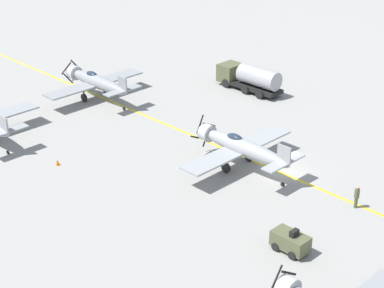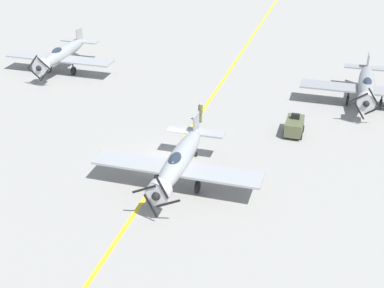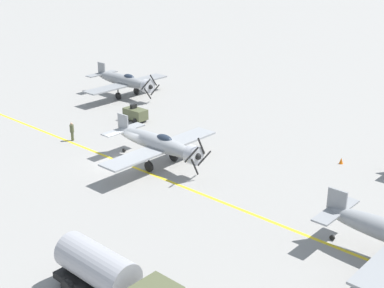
% 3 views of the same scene
% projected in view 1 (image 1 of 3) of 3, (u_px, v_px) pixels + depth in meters
% --- Properties ---
extents(ground_plane, '(400.00, 400.00, 0.00)m').
position_uv_depth(ground_plane, '(282.00, 173.00, 54.47)').
color(ground_plane, gray).
extents(taxiway_stripe, '(0.30, 160.00, 0.01)m').
position_uv_depth(taxiway_stripe, '(282.00, 173.00, 54.47)').
color(taxiway_stripe, yellow).
rests_on(taxiway_stripe, ground).
extents(airplane_far_center, '(12.00, 9.98, 3.65)m').
position_uv_depth(airplane_far_center, '(96.00, 82.00, 69.16)').
color(airplane_far_center, gray).
rests_on(airplane_far_center, ground).
extents(airplane_mid_center, '(12.00, 9.98, 3.65)m').
position_uv_depth(airplane_mid_center, '(241.00, 147.00, 54.47)').
color(airplane_mid_center, '#96999B').
rests_on(airplane_mid_center, ground).
extents(fuel_tanker, '(2.68, 8.00, 2.98)m').
position_uv_depth(fuel_tanker, '(249.00, 78.00, 71.81)').
color(fuel_tanker, black).
rests_on(fuel_tanker, ground).
extents(tow_tractor, '(1.57, 2.60, 1.79)m').
position_uv_depth(tow_tractor, '(290.00, 241.00, 43.87)').
color(tow_tractor, '#515638').
rests_on(tow_tractor, ground).
extents(ground_crew_walking, '(0.40, 0.40, 1.85)m').
position_uv_depth(ground_crew_walking, '(357.00, 196.00, 48.98)').
color(ground_crew_walking, '#515638').
rests_on(ground_crew_walking, ground).
extents(traffic_cone, '(0.36, 0.36, 0.55)m').
position_uv_depth(traffic_cone, '(57.00, 162.00, 55.71)').
color(traffic_cone, orange).
rests_on(traffic_cone, ground).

